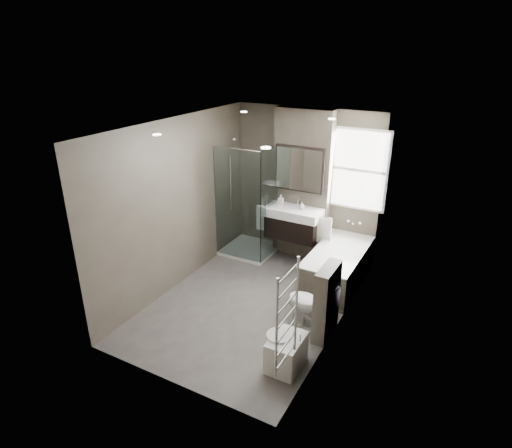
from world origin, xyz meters
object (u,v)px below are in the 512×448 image
Objects in this scene: vanity at (293,223)px; bathtub at (338,265)px; toilet at (310,305)px; bidet at (286,352)px.

bathtub is (0.92, -0.33, -0.43)m from vanity.
toilet is at bearing -58.99° from vanity.
bidet is at bearing -87.62° from bathtub.
vanity is 1.39× the size of toilet.
vanity reaches higher than bidet.
bidet is (0.04, -0.86, -0.13)m from toilet.
toilet is at bearing -88.00° from bathtub.
vanity is at bearing 160.63° from bathtub.
bathtub is at bearing -166.75° from toilet.
vanity is at bearing 112.29° from bidet.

